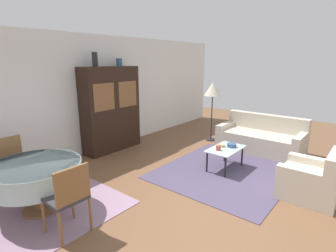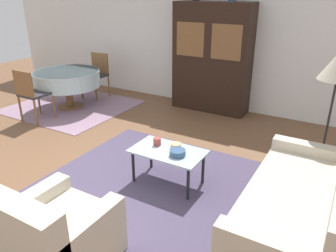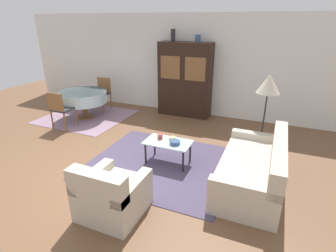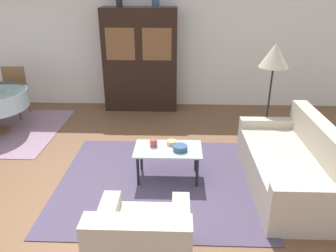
% 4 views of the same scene
% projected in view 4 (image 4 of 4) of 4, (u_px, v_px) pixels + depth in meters
% --- Properties ---
extents(ground_plane, '(14.00, 14.00, 0.00)m').
position_uv_depth(ground_plane, '(72.00, 206.00, 3.80)').
color(ground_plane, brown).
extents(wall_back, '(10.00, 0.06, 2.70)m').
position_uv_depth(wall_back, '(119.00, 40.00, 6.60)').
color(wall_back, white).
rests_on(wall_back, ground_plane).
extents(area_rug, '(2.59, 2.30, 0.01)m').
position_uv_depth(area_rug, '(159.00, 181.00, 4.29)').
color(area_rug, '#4C425B').
rests_on(area_rug, ground_plane).
extents(couch, '(0.94, 1.92, 0.84)m').
position_uv_depth(couch, '(293.00, 166.00, 4.06)').
color(couch, beige).
rests_on(couch, ground_plane).
extents(armchair, '(0.81, 0.83, 0.81)m').
position_uv_depth(armchair, '(142.00, 248.00, 2.78)').
color(armchair, beige).
rests_on(armchair, ground_plane).
extents(coffee_table, '(0.86, 0.51, 0.43)m').
position_uv_depth(coffee_table, '(168.00, 152.00, 4.21)').
color(coffee_table, black).
rests_on(coffee_table, area_rug).
extents(display_cabinet, '(1.44, 0.46, 1.99)m').
position_uv_depth(display_cabinet, '(140.00, 60.00, 6.47)').
color(display_cabinet, black).
rests_on(display_cabinet, ground_plane).
extents(dining_chair_far, '(0.44, 0.44, 0.92)m').
position_uv_depth(dining_chair_far, '(13.00, 88.00, 6.29)').
color(dining_chair_far, brown).
rests_on(dining_chair_far, dining_rug).
extents(floor_lamp, '(0.44, 0.44, 1.58)m').
position_uv_depth(floor_lamp, '(274.00, 58.00, 4.90)').
color(floor_lamp, black).
rests_on(floor_lamp, ground_plane).
extents(cup, '(0.09, 0.09, 0.09)m').
position_uv_depth(cup, '(154.00, 143.00, 4.24)').
color(cup, '#9E4238').
rests_on(cup, coffee_table).
extents(bowl, '(0.18, 0.18, 0.07)m').
position_uv_depth(bowl, '(180.00, 148.00, 4.13)').
color(bowl, '#33517A').
rests_on(bowl, coffee_table).
extents(bowl_small, '(0.13, 0.13, 0.06)m').
position_uv_depth(bowl_small, '(172.00, 143.00, 4.28)').
color(bowl_small, tan).
rests_on(bowl_small, coffee_table).
extents(vase_short, '(0.14, 0.14, 0.18)m').
position_uv_depth(vase_short, '(156.00, 2.00, 6.03)').
color(vase_short, '#33517A').
rests_on(vase_short, display_cabinet).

